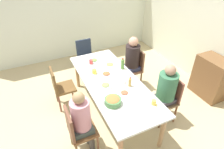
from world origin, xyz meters
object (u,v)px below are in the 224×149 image
at_px(cup_0, 154,102).
at_px(person_1, 132,58).
at_px(chair_4, 86,56).
at_px(dining_table, 112,84).
at_px(plate_1, 124,93).
at_px(cup_4, 94,71).
at_px(plate_2, 110,65).
at_px(cup_3, 123,81).
at_px(chair_3, 168,97).
at_px(person_3, 166,89).
at_px(cup_2, 105,101).
at_px(plate_4, 105,85).
at_px(bottle_1, 123,64).
at_px(side_cabinet, 211,78).
at_px(chair_0, 77,130).
at_px(chair_1, 135,66).
at_px(bowl_0, 113,101).
at_px(cup_1, 91,62).
at_px(chair_2, 60,86).
at_px(plate_3, 94,60).
at_px(bottle_0, 130,82).
at_px(person_0, 82,119).
at_px(plate_0, 106,74).

bearing_deg(cup_0, person_1, 162.91).
bearing_deg(chair_4, dining_table, 0.00).
height_order(plate_1, cup_4, cup_4).
height_order(chair_4, plate_2, chair_4).
bearing_deg(person_1, plate_2, -83.19).
distance_m(dining_table, cup_3, 0.23).
height_order(chair_3, person_3, person_3).
bearing_deg(cup_2, plate_4, 155.22).
height_order(chair_4, bottle_1, bottle_1).
bearing_deg(side_cabinet, chair_0, -86.91).
bearing_deg(cup_3, chair_1, 135.83).
bearing_deg(chair_3, bowl_0, -92.77).
distance_m(chair_4, cup_1, 0.87).
xyz_separation_m(chair_4, plate_1, (1.96, 0.04, 0.25)).
xyz_separation_m(chair_2, cup_1, (-0.16, 0.72, 0.29)).
relative_size(plate_3, plate_4, 0.98).
bearing_deg(cup_2, bottle_0, 110.88).
bearing_deg(plate_1, person_0, -77.00).
distance_m(person_0, bottle_1, 1.45).
relative_size(chair_1, plate_1, 4.04).
xyz_separation_m(person_3, plate_4, (-0.51, -0.93, 0.03)).
bearing_deg(chair_0, bottle_0, 107.07).
relative_size(plate_1, plate_4, 0.88).
relative_size(person_3, plate_3, 4.92).
distance_m(plate_3, bottle_0, 1.12).
xyz_separation_m(chair_3, side_cabinet, (-0.16, 1.31, -0.06)).
xyz_separation_m(bowl_0, bottle_0, (-0.28, 0.46, 0.03)).
bearing_deg(chair_4, plate_1, 1.13).
height_order(person_1, cup_0, person_1).
distance_m(person_1, plate_0, 0.85).
bearing_deg(chair_4, plate_2, 10.73).
xyz_separation_m(chair_3, cup_4, (-0.97, -1.05, 0.28)).
bearing_deg(plate_1, plate_2, 170.33).
relative_size(chair_3, cup_0, 8.36).
relative_size(chair_4, cup_4, 7.34).
distance_m(plate_0, plate_2, 0.35).
xyz_separation_m(chair_0, chair_4, (-2.15, 0.85, 0.00)).
distance_m(plate_2, cup_3, 0.63).
distance_m(person_0, person_1, 1.93).
relative_size(dining_table, person_3, 1.94).
bearing_deg(dining_table, chair_2, -124.63).
bearing_deg(plate_0, chair_2, -112.46).
relative_size(plate_1, side_cabinet, 0.25).
bearing_deg(plate_1, person_1, 143.89).
bearing_deg(chair_2, cup_4, 72.28).
height_order(person_0, bowl_0, person_0).
relative_size(bottle_0, side_cabinet, 0.21).
relative_size(bowl_0, bottle_0, 1.36).
bearing_deg(person_3, bowl_0, -93.01).
distance_m(person_1, cup_4, 0.98).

